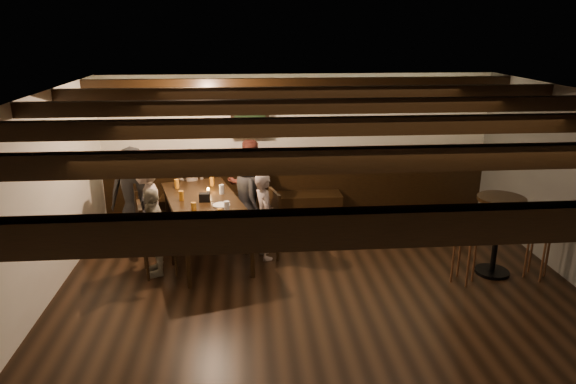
{
  "coord_description": "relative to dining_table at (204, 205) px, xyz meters",
  "views": [
    {
      "loc": [
        -0.86,
        -4.92,
        3.14
      ],
      "look_at": [
        -0.35,
        1.3,
        1.11
      ],
      "focal_mm": 32.0,
      "sensor_mm": 36.0,
      "label": 1
    }
  ],
  "objects": [
    {
      "name": "room",
      "position": [
        1.2,
        0.22,
        0.34
      ],
      "size": [
        7.0,
        7.0,
        7.0
      ],
      "color": "black",
      "rests_on": "ground"
    },
    {
      "name": "dining_table",
      "position": [
        0.0,
        0.0,
        0.0
      ],
      "size": [
        1.47,
        2.29,
        0.79
      ],
      "rotation": [
        0.0,
        0.0,
        0.26
      ],
      "color": "black",
      "rests_on": "floor"
    },
    {
      "name": "chair_left_near",
      "position": [
        -0.81,
        0.25,
        -0.44
      ],
      "size": [
        0.53,
        0.53,
        0.94
      ],
      "rotation": [
        0.0,
        0.0,
        -1.31
      ],
      "color": "black",
      "rests_on": "floor"
    },
    {
      "name": "chair_left_far",
      "position": [
        -0.58,
        -0.62,
        -0.43
      ],
      "size": [
        0.55,
        0.55,
        0.98
      ],
      "rotation": [
        0.0,
        0.0,
        -1.31
      ],
      "color": "black",
      "rests_on": "floor"
    },
    {
      "name": "chair_right_near",
      "position": [
        0.58,
        0.62,
        -0.46
      ],
      "size": [
        0.49,
        0.49,
        0.87
      ],
      "rotation": [
        0.0,
        0.0,
        1.83
      ],
      "color": "black",
      "rests_on": "floor"
    },
    {
      "name": "chair_right_far",
      "position": [
        0.81,
        -0.25,
        -0.43
      ],
      "size": [
        0.54,
        0.54,
        0.97
      ],
      "rotation": [
        0.0,
        0.0,
        1.83
      ],
      "color": "black",
      "rests_on": "floor"
    },
    {
      "name": "person_bench_left",
      "position": [
        -1.1,
        0.64,
        -0.01
      ],
      "size": [
        0.79,
        0.62,
        1.43
      ],
      "primitive_type": "imported",
      "rotation": [
        0.0,
        0.0,
        3.4
      ],
      "color": "#2B2B2E",
      "rests_on": "floor"
    },
    {
      "name": "person_bench_centre",
      "position": [
        -0.27,
        1.01,
        -0.07
      ],
      "size": [
        0.54,
        0.43,
        1.31
      ],
      "primitive_type": "imported",
      "rotation": [
        0.0,
        0.0,
        3.4
      ],
      "color": "gray",
      "rests_on": "floor"
    },
    {
      "name": "person_bench_right",
      "position": [
        0.64,
        1.1,
        -0.02
      ],
      "size": [
        0.81,
        0.7,
        1.42
      ],
      "primitive_type": "imported",
      "rotation": [
        0.0,
        0.0,
        3.4
      ],
      "color": "maroon",
      "rests_on": "floor"
    },
    {
      "name": "person_left_near",
      "position": [
        -0.84,
        0.24,
        -0.04
      ],
      "size": [
        0.72,
        0.99,
        1.37
      ],
      "primitive_type": "imported",
      "rotation": [
        0.0,
        0.0,
        -1.31
      ],
      "color": "#B19F96",
      "rests_on": "floor"
    },
    {
      "name": "person_left_far",
      "position": [
        -0.61,
        -0.63,
        -0.14
      ],
      "size": [
        0.46,
        0.74,
        1.18
      ],
      "primitive_type": "imported",
      "rotation": [
        0.0,
        0.0,
        -1.31
      ],
      "color": "gray",
      "rests_on": "floor"
    },
    {
      "name": "person_right_near",
      "position": [
        0.61,
        0.63,
        -0.07
      ],
      "size": [
        0.57,
        0.73,
        1.32
      ],
      "primitive_type": "imported",
      "rotation": [
        0.0,
        0.0,
        1.83
      ],
      "color": "#242426",
      "rests_on": "floor"
    },
    {
      "name": "person_right_far",
      "position": [
        0.84,
        -0.24,
        -0.11
      ],
      "size": [
        0.4,
        0.51,
        1.24
      ],
      "primitive_type": "imported",
      "rotation": [
        0.0,
        0.0,
        1.83
      ],
      "color": "gray",
      "rests_on": "floor"
    },
    {
      "name": "pint_a",
      "position": [
        -0.45,
        0.6,
        0.14
      ],
      "size": [
        0.07,
        0.07,
        0.14
      ],
      "primitive_type": "cylinder",
      "color": "#BF7219",
      "rests_on": "dining_table"
    },
    {
      "name": "pint_b",
      "position": [
        0.07,
        0.69,
        0.14
      ],
      "size": [
        0.07,
        0.07,
        0.14
      ],
      "primitive_type": "cylinder",
      "color": "#BF7219",
      "rests_on": "dining_table"
    },
    {
      "name": "pint_c",
      "position": [
        -0.32,
        0.02,
        0.14
      ],
      "size": [
        0.07,
        0.07,
        0.14
      ],
      "primitive_type": "cylinder",
      "color": "#BF7219",
      "rests_on": "dining_table"
    },
    {
      "name": "pint_d",
      "position": [
        0.24,
        0.27,
        0.14
      ],
      "size": [
        0.07,
        0.07,
        0.14
      ],
      "primitive_type": "cylinder",
      "color": "silver",
      "rests_on": "dining_table"
    },
    {
      "name": "pint_e",
      "position": [
        -0.1,
        -0.49,
        0.14
      ],
      "size": [
        0.07,
        0.07,
        0.14
      ],
      "primitive_type": "cylinder",
      "color": "#BF7219",
      "rests_on": "dining_table"
    },
    {
      "name": "pint_f",
      "position": [
        0.34,
        -0.48,
        0.14
      ],
      "size": [
        0.07,
        0.07,
        0.14
      ],
      "primitive_type": "cylinder",
      "color": "silver",
      "rests_on": "dining_table"
    },
    {
      "name": "pint_g",
      "position": [
        0.26,
        -0.76,
        0.14
      ],
      "size": [
        0.07,
        0.07,
        0.14
      ],
      "primitive_type": "cylinder",
      "color": "#BF7219",
      "rests_on": "dining_table"
    },
    {
      "name": "plate_near",
      "position": [
        0.04,
        -0.71,
        0.07
      ],
      "size": [
        0.24,
        0.24,
        0.01
      ],
      "primitive_type": "cylinder",
      "color": "white",
      "rests_on": "dining_table"
    },
    {
      "name": "plate_far",
      "position": [
        0.25,
        -0.24,
        0.07
      ],
      "size": [
        0.24,
        0.24,
        0.01
      ],
      "primitive_type": "cylinder",
      "color": "white",
      "rests_on": "dining_table"
    },
    {
      "name": "condiment_caddy",
      "position": [
        0.01,
        -0.05,
        0.13
      ],
      "size": [
        0.15,
        0.1,
        0.12
      ],
      "primitive_type": "cube",
      "color": "black",
      "rests_on": "dining_table"
    },
    {
      "name": "candle",
      "position": [
        0.04,
        0.32,
        0.09
      ],
      "size": [
        0.05,
        0.05,
        0.05
      ],
      "primitive_type": "cylinder",
      "color": "beige",
      "rests_on": "dining_table"
    },
    {
      "name": "high_top_table",
      "position": [
        3.83,
        -0.99,
        -0.03
      ],
      "size": [
        0.6,
        0.6,
        1.07
      ],
      "color": "black",
      "rests_on": "floor"
    },
    {
      "name": "bar_stool_left",
      "position": [
        3.33,
        -1.2,
        -0.33
      ],
      "size": [
        0.37,
        0.38,
        1.08
      ],
      "rotation": [
        0.0,
        0.0,
        0.32
      ],
      "color": "#3C2013",
      "rests_on": "floor"
    },
    {
      "name": "bar_stool_right",
      "position": [
        4.33,
        -1.15,
        -0.33
      ],
      "size": [
        0.36,
        0.38,
        1.08
      ],
      "rotation": [
        0.0,
        0.0,
        0.25
      ],
      "color": "#3C2013",
      "rests_on": "floor"
    }
  ]
}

